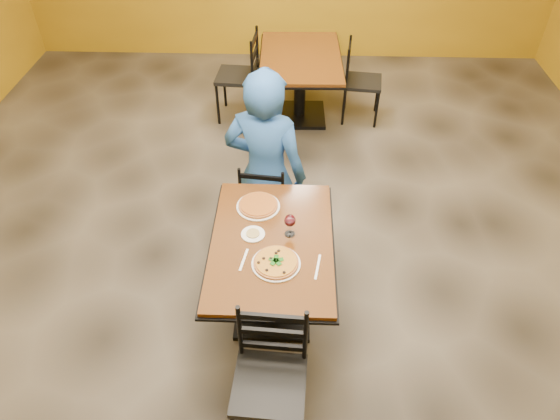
{
  "coord_description": "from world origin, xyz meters",
  "views": [
    {
      "loc": [
        0.13,
        -2.82,
        3.09
      ],
      "look_at": [
        0.05,
        -0.3,
        0.85
      ],
      "focal_mm": 32.05,
      "sensor_mm": 36.0,
      "label": 1
    }
  ],
  "objects_px": {
    "chair_second_left": "(237,76)",
    "plate_far": "(258,206)",
    "table_main": "(272,261)",
    "chair_main_near": "(269,386)",
    "pizza_far": "(258,205)",
    "side_plate": "(253,234)",
    "wine_glass": "(290,224)",
    "diner": "(265,153)",
    "table_second": "(300,72)",
    "chair_main_far": "(266,198)",
    "plate_main": "(276,264)",
    "pizza_main": "(276,262)",
    "chair_second_right": "(363,82)"
  },
  "relations": [
    {
      "from": "diner",
      "to": "pizza_far",
      "type": "height_order",
      "value": "diner"
    },
    {
      "from": "chair_main_near",
      "to": "diner",
      "type": "xyz_separation_m",
      "value": [
        -0.13,
        1.88,
        0.28
      ]
    },
    {
      "from": "table_second",
      "to": "plate_main",
      "type": "distance_m",
      "value": 3.04
    },
    {
      "from": "table_main",
      "to": "chair_main_near",
      "type": "height_order",
      "value": "chair_main_near"
    },
    {
      "from": "side_plate",
      "to": "chair_main_far",
      "type": "bearing_deg",
      "value": 87.57
    },
    {
      "from": "table_second",
      "to": "plate_far",
      "type": "relative_size",
      "value": 4.35
    },
    {
      "from": "chair_second_left",
      "to": "diner",
      "type": "distance_m",
      "value": 1.87
    },
    {
      "from": "chair_main_near",
      "to": "plate_far",
      "type": "height_order",
      "value": "chair_main_near"
    },
    {
      "from": "chair_main_far",
      "to": "diner",
      "type": "height_order",
      "value": "diner"
    },
    {
      "from": "diner",
      "to": "pizza_main",
      "type": "distance_m",
      "value": 1.23
    },
    {
      "from": "chair_second_left",
      "to": "plate_far",
      "type": "bearing_deg",
      "value": 13.44
    },
    {
      "from": "diner",
      "to": "plate_main",
      "type": "distance_m",
      "value": 1.23
    },
    {
      "from": "table_second",
      "to": "pizza_main",
      "type": "distance_m",
      "value": 3.04
    },
    {
      "from": "table_second",
      "to": "chair_second_left",
      "type": "bearing_deg",
      "value": -180.0
    },
    {
      "from": "diner",
      "to": "pizza_main",
      "type": "height_order",
      "value": "diner"
    },
    {
      "from": "wine_glass",
      "to": "chair_second_left",
      "type": "bearing_deg",
      "value": 103.06
    },
    {
      "from": "side_plate",
      "to": "wine_glass",
      "type": "bearing_deg",
      "value": 3.55
    },
    {
      "from": "plate_far",
      "to": "wine_glass",
      "type": "distance_m",
      "value": 0.36
    },
    {
      "from": "chair_main_near",
      "to": "diner",
      "type": "distance_m",
      "value": 1.91
    },
    {
      "from": "chair_main_far",
      "to": "diner",
      "type": "xyz_separation_m",
      "value": [
        -0.01,
        0.18,
        0.33
      ]
    },
    {
      "from": "table_second",
      "to": "side_plate",
      "type": "height_order",
      "value": "side_plate"
    },
    {
      "from": "pizza_main",
      "to": "wine_glass",
      "type": "xyz_separation_m",
      "value": [
        0.08,
        0.27,
        0.07
      ]
    },
    {
      "from": "plate_far",
      "to": "chair_second_left",
      "type": "bearing_deg",
      "value": 99.36
    },
    {
      "from": "diner",
      "to": "side_plate",
      "type": "distance_m",
      "value": 0.96
    },
    {
      "from": "chair_main_near",
      "to": "wine_glass",
      "type": "bearing_deg",
      "value": 87.75
    },
    {
      "from": "chair_second_left",
      "to": "table_second",
      "type": "bearing_deg",
      "value": 94.08
    },
    {
      "from": "pizza_far",
      "to": "chair_second_left",
      "type": "bearing_deg",
      "value": 99.36
    },
    {
      "from": "diner",
      "to": "pizza_far",
      "type": "relative_size",
      "value": 5.28
    },
    {
      "from": "pizza_far",
      "to": "wine_glass",
      "type": "relative_size",
      "value": 1.56
    },
    {
      "from": "table_second",
      "to": "chair_main_far",
      "type": "height_order",
      "value": "chair_main_far"
    },
    {
      "from": "chair_second_left",
      "to": "diner",
      "type": "bearing_deg",
      "value": 17.2
    },
    {
      "from": "plate_far",
      "to": "side_plate",
      "type": "height_order",
      "value": "same"
    },
    {
      "from": "pizza_far",
      "to": "diner",
      "type": "bearing_deg",
      "value": 89.08
    },
    {
      "from": "diner",
      "to": "wine_glass",
      "type": "relative_size",
      "value": 8.22
    },
    {
      "from": "side_plate",
      "to": "chair_second_left",
      "type": "bearing_deg",
      "value": 98.09
    },
    {
      "from": "table_second",
      "to": "wine_glass",
      "type": "distance_m",
      "value": 2.77
    },
    {
      "from": "chair_second_right",
      "to": "plate_far",
      "type": "distance_m",
      "value": 2.7
    },
    {
      "from": "table_second",
      "to": "diner",
      "type": "relative_size",
      "value": 0.91
    },
    {
      "from": "plate_main",
      "to": "chair_second_left",
      "type": "bearing_deg",
      "value": 100.45
    },
    {
      "from": "table_main",
      "to": "chair_main_near",
      "type": "distance_m",
      "value": 0.87
    },
    {
      "from": "table_second",
      "to": "chair_main_near",
      "type": "bearing_deg",
      "value": -92.43
    },
    {
      "from": "side_plate",
      "to": "pizza_far",
      "type": "bearing_deg",
      "value": 86.7
    },
    {
      "from": "chair_main_far",
      "to": "plate_main",
      "type": "height_order",
      "value": "chair_main_far"
    },
    {
      "from": "plate_far",
      "to": "side_plate",
      "type": "bearing_deg",
      "value": -93.3
    },
    {
      "from": "side_plate",
      "to": "wine_glass",
      "type": "distance_m",
      "value": 0.26
    },
    {
      "from": "chair_main_near",
      "to": "pizza_main",
      "type": "relative_size",
      "value": 3.22
    },
    {
      "from": "chair_main_far",
      "to": "wine_glass",
      "type": "xyz_separation_m",
      "value": [
        0.21,
        -0.77,
        0.43
      ]
    },
    {
      "from": "table_second",
      "to": "chair_main_near",
      "type": "height_order",
      "value": "chair_main_near"
    },
    {
      "from": "table_main",
      "to": "plate_main",
      "type": "relative_size",
      "value": 3.97
    },
    {
      "from": "chair_second_left",
      "to": "side_plate",
      "type": "distance_m",
      "value": 2.81
    }
  ]
}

